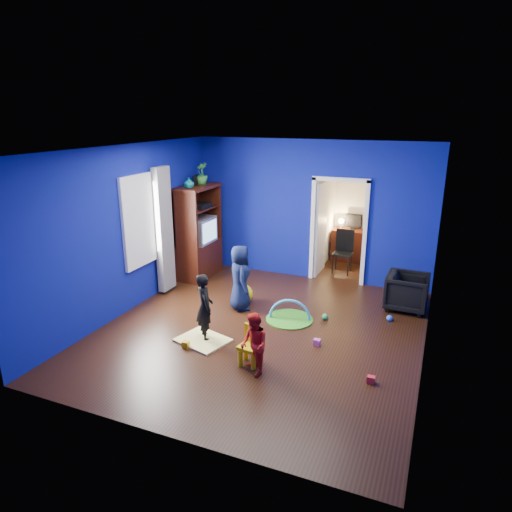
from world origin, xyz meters
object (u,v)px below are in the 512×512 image
at_px(armchair, 407,292).
at_px(play_mat, 289,319).
at_px(vase, 189,183).
at_px(crt_tv, 200,230).
at_px(hopper_ball, 243,294).
at_px(child_black, 205,307).
at_px(folding_chair, 343,253).
at_px(child_navy, 240,278).
at_px(toddler_red, 254,344).
at_px(kid_chair, 250,348).
at_px(tv_armoire, 199,232).
at_px(study_desk, 351,245).

distance_m(armchair, play_mat, 2.21).
relative_size(vase, crt_tv, 0.30).
height_order(crt_tv, hopper_ball, crt_tv).
xyz_separation_m(child_black, folding_chair, (1.31, 3.87, -0.08)).
xyz_separation_m(child_navy, crt_tv, (-1.50, 1.26, 0.43)).
xyz_separation_m(toddler_red, vase, (-2.60, 2.86, 1.62)).
relative_size(armchair, kid_chair, 1.45).
bearing_deg(kid_chair, crt_tv, 139.66).
bearing_deg(hopper_ball, tv_armoire, 145.74).
height_order(toddler_red, play_mat, toddler_red).
height_order(vase, hopper_ball, vase).
bearing_deg(play_mat, study_desk, 85.35).
bearing_deg(folding_chair, armchair, -44.71).
height_order(child_navy, crt_tv, crt_tv).
bearing_deg(vase, folding_chair, 30.43).
bearing_deg(tv_armoire, vase, -90.00).
relative_size(kid_chair, play_mat, 0.62).
relative_size(armchair, study_desk, 0.83).
relative_size(crt_tv, hopper_ball, 1.95).
bearing_deg(play_mat, child_navy, 173.78).
bearing_deg(kid_chair, armchair, 67.03).
relative_size(toddler_red, folding_chair, 0.96).
relative_size(study_desk, folding_chair, 0.96).
xyz_separation_m(armchair, kid_chair, (-1.86, -2.83, -0.08)).
relative_size(child_black, play_mat, 1.33).
relative_size(hopper_ball, kid_chair, 0.72).
bearing_deg(crt_tv, child_black, -59.72).
bearing_deg(crt_tv, kid_chair, -50.75).
bearing_deg(toddler_red, tv_armoire, 176.98).
distance_m(child_navy, tv_armoire, 2.03).
xyz_separation_m(play_mat, study_desk, (0.30, 3.69, 0.36)).
bearing_deg(child_black, study_desk, -57.75).
distance_m(child_navy, vase, 2.34).
relative_size(child_navy, folding_chair, 1.29).
xyz_separation_m(armchair, play_mat, (-1.80, -1.24, -0.32)).
xyz_separation_m(toddler_red, play_mat, (-0.09, 1.78, -0.43)).
bearing_deg(hopper_ball, child_black, -89.21).
bearing_deg(armchair, tv_armoire, 90.03).
distance_m(child_black, folding_chair, 4.09).
bearing_deg(toddler_red, child_black, -162.81).
distance_m(toddler_red, study_desk, 5.47).
distance_m(vase, hopper_ball, 2.51).
relative_size(child_black, tv_armoire, 0.55).
bearing_deg(child_navy, crt_tv, 15.42).
distance_m(crt_tv, study_desk, 3.67).
bearing_deg(tv_armoire, child_navy, -39.40).
bearing_deg(tv_armoire, study_desk, 39.41).
bearing_deg(folding_chair, kid_chair, -94.79).
height_order(vase, study_desk, vase).
bearing_deg(vase, tv_armoire, 90.00).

